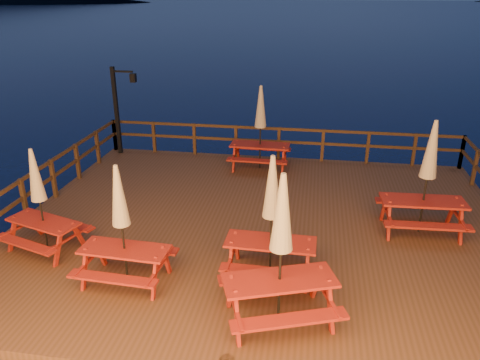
{
  "coord_description": "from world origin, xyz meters",
  "views": [
    {
      "loc": [
        1.12,
        -10.21,
        5.8
      ],
      "look_at": [
        -0.63,
        0.6,
        1.29
      ],
      "focal_mm": 35.0,
      "sensor_mm": 36.0,
      "label": 1
    }
  ],
  "objects_px": {
    "picnic_table_1": "(39,199)",
    "lamp_post": "(120,103)",
    "picnic_table_2": "(260,126)",
    "picnic_table_0": "(427,176)"
  },
  "relations": [
    {
      "from": "picnic_table_0",
      "to": "picnic_table_1",
      "type": "distance_m",
      "value": 8.61
    },
    {
      "from": "lamp_post",
      "to": "picnic_table_1",
      "type": "height_order",
      "value": "lamp_post"
    },
    {
      "from": "picnic_table_1",
      "to": "lamp_post",
      "type": "bearing_deg",
      "value": 114.6
    },
    {
      "from": "lamp_post",
      "to": "picnic_table_0",
      "type": "relative_size",
      "value": 1.1
    },
    {
      "from": "picnic_table_0",
      "to": "picnic_table_2",
      "type": "xyz_separation_m",
      "value": [
        -4.27,
        3.62,
        -0.04
      ]
    },
    {
      "from": "picnic_table_2",
      "to": "picnic_table_1",
      "type": "bearing_deg",
      "value": -123.51
    },
    {
      "from": "lamp_post",
      "to": "picnic_table_1",
      "type": "xyz_separation_m",
      "value": [
        0.83,
        -6.5,
        -0.57
      ]
    },
    {
      "from": "picnic_table_1",
      "to": "picnic_table_2",
      "type": "xyz_separation_m",
      "value": [
        4.05,
        5.8,
        0.16
      ]
    },
    {
      "from": "picnic_table_0",
      "to": "picnic_table_1",
      "type": "relative_size",
      "value": 1.16
    },
    {
      "from": "lamp_post",
      "to": "picnic_table_0",
      "type": "xyz_separation_m",
      "value": [
        9.15,
        -4.32,
        -0.37
      ]
    }
  ]
}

